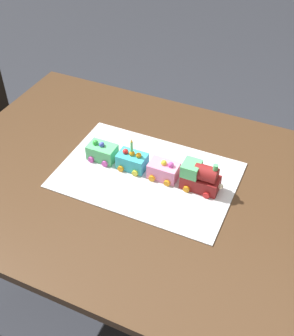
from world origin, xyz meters
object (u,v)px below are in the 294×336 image
at_px(cake_car_tanker_turquoise, 132,161).
at_px(birthday_candle, 132,145).
at_px(dining_table, 141,201).
at_px(cake_locomotive, 200,177).
at_px(cake_car_flatbed_bubblegum, 164,170).
at_px(cake_car_hopper_mint_green, 102,152).

relative_size(cake_car_tanker_turquoise, birthday_candle, 1.93).
relative_size(dining_table, cake_car_tanker_turquoise, 14.00).
xyz_separation_m(dining_table, cake_locomotive, (-0.19, -0.04, 0.16)).
xyz_separation_m(cake_locomotive, cake_car_flatbed_bubblegum, (0.13, -0.00, -0.02)).
bearing_deg(cake_car_flatbed_bubblegum, cake_car_tanker_turquoise, 0.00).
bearing_deg(cake_car_hopper_mint_green, cake_locomotive, 180.00).
distance_m(dining_table, cake_car_flatbed_bubblegum, 0.16).
bearing_deg(birthday_candle, cake_locomotive, 180.00).
bearing_deg(cake_car_tanker_turquoise, cake_car_flatbed_bubblegum, 180.00).
relative_size(dining_table, cake_car_hopper_mint_green, 14.00).
height_order(cake_car_flatbed_bubblegum, cake_car_hopper_mint_green, same).
xyz_separation_m(dining_table, cake_car_tanker_turquoise, (0.05, -0.04, 0.14)).
bearing_deg(cake_car_tanker_turquoise, dining_table, 141.48).
bearing_deg(cake_car_hopper_mint_green, birthday_candle, 180.00).
distance_m(cake_car_hopper_mint_green, birthday_candle, 0.14).
height_order(dining_table, birthday_candle, birthday_candle).
bearing_deg(cake_car_tanker_turquoise, cake_car_hopper_mint_green, 0.00).
distance_m(cake_car_flatbed_bubblegum, cake_car_tanker_turquoise, 0.12).
bearing_deg(cake_car_flatbed_bubblegum, birthday_candle, 0.00).
relative_size(cake_locomotive, cake_car_hopper_mint_green, 1.40).
xyz_separation_m(cake_locomotive, birthday_candle, (0.25, -0.00, 0.05)).
height_order(cake_locomotive, birthday_candle, birthday_candle).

